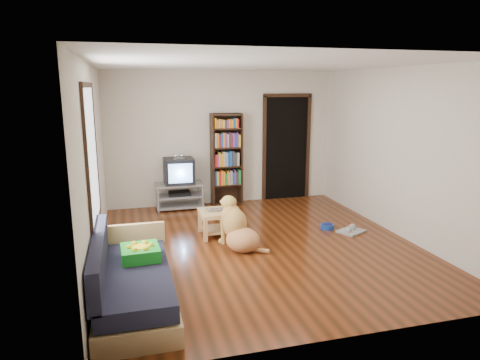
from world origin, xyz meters
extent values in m
plane|color=#612810|center=(0.00, 0.00, 0.00)|extent=(5.00, 5.00, 0.00)
plane|color=white|center=(0.00, 0.00, 2.60)|extent=(5.00, 5.00, 0.00)
plane|color=beige|center=(0.00, 2.50, 1.30)|extent=(4.50, 0.00, 4.50)
plane|color=beige|center=(0.00, -2.50, 1.30)|extent=(4.50, 0.00, 4.50)
plane|color=beige|center=(-2.25, 0.00, 1.30)|extent=(0.00, 5.00, 5.00)
plane|color=beige|center=(2.25, 0.00, 1.30)|extent=(0.00, 5.00, 5.00)
cube|color=green|center=(-1.75, -1.10, 0.49)|extent=(0.43, 0.43, 0.14)
imported|color=silver|center=(-0.52, 0.55, 0.41)|extent=(0.34, 0.23, 0.03)
cylinder|color=navy|center=(1.30, 0.41, 0.04)|extent=(0.22, 0.22, 0.08)
cube|color=gray|center=(1.60, 0.16, 0.01)|extent=(0.50, 0.46, 0.03)
cube|color=white|center=(-2.23, -0.50, 1.50)|extent=(0.02, 1.30, 1.60)
cube|color=black|center=(-2.23, -0.50, 2.32)|extent=(0.03, 1.42, 0.06)
cube|color=black|center=(-2.23, -0.50, 0.68)|extent=(0.03, 1.42, 0.06)
cube|color=black|center=(-2.23, -1.20, 1.50)|extent=(0.03, 0.06, 1.70)
cube|color=black|center=(-2.23, 0.20, 1.50)|extent=(0.03, 0.06, 1.70)
cube|color=black|center=(1.35, 2.48, 1.05)|extent=(0.90, 0.02, 2.10)
cube|color=black|center=(0.87, 2.47, 1.05)|extent=(0.07, 0.05, 2.14)
cube|color=black|center=(1.83, 2.47, 1.05)|extent=(0.07, 0.05, 2.14)
cube|color=black|center=(1.35, 2.47, 2.13)|extent=(1.03, 0.05, 0.07)
cube|color=#99999E|center=(-0.90, 2.25, 0.48)|extent=(0.90, 0.45, 0.04)
cube|color=#99999E|center=(-0.90, 2.25, 0.25)|extent=(0.86, 0.42, 0.03)
cube|color=#99999E|center=(-0.90, 2.25, 0.06)|extent=(0.90, 0.45, 0.04)
cylinder|color=#99999E|center=(-1.32, 2.05, 0.25)|extent=(0.04, 0.04, 0.50)
cylinder|color=#99999E|center=(-0.48, 2.05, 0.25)|extent=(0.04, 0.04, 0.50)
cylinder|color=#99999E|center=(-1.32, 2.45, 0.25)|extent=(0.04, 0.04, 0.50)
cylinder|color=#99999E|center=(-0.48, 2.45, 0.25)|extent=(0.04, 0.04, 0.50)
cube|color=black|center=(-0.90, 2.25, 0.30)|extent=(0.40, 0.30, 0.07)
cube|color=black|center=(-0.90, 2.25, 0.74)|extent=(0.55, 0.48, 0.48)
cube|color=black|center=(-0.90, 2.45, 0.74)|extent=(0.40, 0.14, 0.36)
cube|color=#8CBFF2|center=(-0.90, 2.00, 0.74)|extent=(0.44, 0.02, 0.36)
cube|color=silver|center=(-0.90, 2.20, 0.99)|extent=(0.20, 0.07, 0.02)
sphere|color=silver|center=(-0.96, 2.20, 1.04)|extent=(0.09, 0.09, 0.09)
sphere|color=silver|center=(-0.84, 2.20, 1.04)|extent=(0.09, 0.09, 0.09)
cube|color=black|center=(-0.23, 2.34, 0.90)|extent=(0.03, 0.30, 1.80)
cube|color=black|center=(0.34, 2.34, 0.90)|extent=(0.03, 0.30, 1.80)
cube|color=black|center=(0.05, 2.48, 0.90)|extent=(0.60, 0.02, 1.80)
cube|color=black|center=(0.05, 2.34, 0.03)|extent=(0.56, 0.28, 0.02)
cube|color=black|center=(0.05, 2.34, 0.40)|extent=(0.56, 0.28, 0.03)
cube|color=black|center=(0.05, 2.34, 0.77)|extent=(0.56, 0.28, 0.02)
cube|color=black|center=(0.05, 2.34, 1.14)|extent=(0.56, 0.28, 0.02)
cube|color=black|center=(0.05, 2.34, 1.51)|extent=(0.56, 0.28, 0.02)
cube|color=black|center=(0.05, 2.34, 1.77)|extent=(0.56, 0.28, 0.02)
cube|color=tan|center=(-1.83, -1.40, 0.11)|extent=(0.80, 1.80, 0.22)
cube|color=#1E1E2D|center=(-1.83, -1.40, 0.33)|extent=(0.74, 1.74, 0.18)
cube|color=#1E1E2D|center=(-2.17, -1.40, 0.60)|extent=(0.12, 1.74, 0.40)
cube|color=tan|center=(-1.83, -0.54, 0.50)|extent=(0.80, 0.06, 0.30)
cube|color=tan|center=(-0.52, 0.58, 0.37)|extent=(0.55, 0.55, 0.06)
cube|color=tan|center=(-0.52, 0.58, 0.10)|extent=(0.45, 0.45, 0.03)
cube|color=tan|center=(-0.75, 0.35, 0.17)|extent=(0.06, 0.06, 0.34)
cube|color=tan|center=(-0.28, 0.35, 0.17)|extent=(0.06, 0.06, 0.34)
cube|color=tan|center=(-0.75, 0.82, 0.17)|extent=(0.06, 0.06, 0.34)
cube|color=tan|center=(-0.28, 0.82, 0.17)|extent=(0.06, 0.06, 0.34)
ellipsoid|color=#B97747|center=(-0.29, -0.12, 0.15)|extent=(0.64, 0.66, 0.35)
ellipsoid|color=#B88746|center=(-0.36, 0.05, 0.34)|extent=(0.46, 0.48, 0.47)
ellipsoid|color=tan|center=(-0.40, 0.14, 0.45)|extent=(0.38, 0.37, 0.33)
ellipsoid|color=#D4AD51|center=(-0.42, 0.19, 0.63)|extent=(0.29, 0.31, 0.21)
ellipsoid|color=tan|center=(-0.47, 0.30, 0.61)|extent=(0.15, 0.20, 0.09)
sphere|color=black|center=(-0.50, 0.38, 0.61)|extent=(0.04, 0.04, 0.04)
ellipsoid|color=tan|center=(-0.48, 0.13, 0.62)|extent=(0.08, 0.09, 0.14)
ellipsoid|color=#D9B253|center=(-0.34, 0.19, 0.62)|extent=(0.08, 0.09, 0.14)
cylinder|color=#B68746|center=(-0.51, 0.20, 0.19)|extent=(0.11, 0.14, 0.38)
cylinder|color=#D9AB53|center=(-0.37, 0.26, 0.19)|extent=(0.11, 0.14, 0.38)
sphere|color=gold|center=(-0.52, 0.24, 0.02)|extent=(0.10, 0.10, 0.10)
sphere|color=#C37C4B|center=(-0.39, 0.30, 0.02)|extent=(0.10, 0.10, 0.10)
cylinder|color=#C3804B|center=(-0.11, -0.27, 0.03)|extent=(0.31, 0.25, 0.08)
camera|label=1|loc=(-1.83, -5.72, 2.30)|focal=32.00mm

